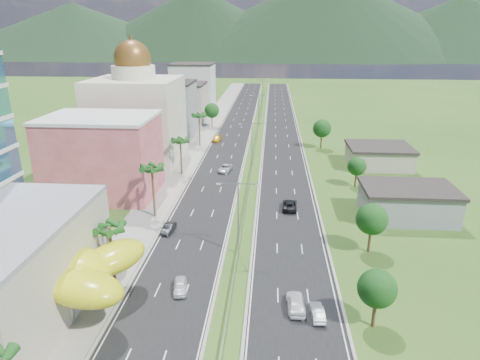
# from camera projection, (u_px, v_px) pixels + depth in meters

# --- Properties ---
(ground) EXTENTS (500.00, 500.00, 0.00)m
(ground) POSITION_uv_depth(u_px,v_px,m) (232.00, 293.00, 52.75)
(ground) COLOR #2D5119
(ground) RESTS_ON ground
(road_left) EXTENTS (11.00, 260.00, 0.04)m
(road_left) POSITION_uv_depth(u_px,v_px,m) (235.00, 131.00, 137.95)
(road_left) COLOR black
(road_left) RESTS_ON ground
(road_right) EXTENTS (11.00, 260.00, 0.04)m
(road_right) POSITION_uv_depth(u_px,v_px,m) (281.00, 132.00, 136.89)
(road_right) COLOR black
(road_right) RESTS_ON ground
(sidewalk_left) EXTENTS (7.00, 260.00, 0.12)m
(sidewalk_left) POSITION_uv_depth(u_px,v_px,m) (205.00, 130.00, 138.61)
(sidewalk_left) COLOR gray
(sidewalk_left) RESTS_ON ground
(median_guardrail) EXTENTS (0.10, 216.06, 0.76)m
(median_guardrail) POSITION_uv_depth(u_px,v_px,m) (256.00, 143.00, 120.28)
(median_guardrail) COLOR gray
(median_guardrail) RESTS_ON ground
(streetlight_median_b) EXTENTS (6.04, 0.25, 11.00)m
(streetlight_median_b) POSITION_uv_depth(u_px,v_px,m) (238.00, 211.00, 59.92)
(streetlight_median_b) COLOR gray
(streetlight_median_b) RESTS_ON ground
(streetlight_median_c) EXTENTS (6.04, 0.25, 11.00)m
(streetlight_median_c) POSITION_uv_depth(u_px,v_px,m) (252.00, 141.00, 97.56)
(streetlight_median_c) COLOR gray
(streetlight_median_c) RESTS_ON ground
(streetlight_median_d) EXTENTS (6.04, 0.25, 11.00)m
(streetlight_median_d) POSITION_uv_depth(u_px,v_px,m) (259.00, 108.00, 139.90)
(streetlight_median_d) COLOR gray
(streetlight_median_d) RESTS_ON ground
(streetlight_median_e) EXTENTS (6.04, 0.25, 11.00)m
(streetlight_median_e) POSITION_uv_depth(u_px,v_px,m) (262.00, 90.00, 182.24)
(streetlight_median_e) COLOR gray
(streetlight_median_e) RESTS_ON ground
(lime_canopy) EXTENTS (18.00, 15.00, 7.40)m
(lime_canopy) POSITION_uv_depth(u_px,v_px,m) (54.00, 269.00, 48.74)
(lime_canopy) COLOR #C3C513
(lime_canopy) RESTS_ON ground
(pink_shophouse) EXTENTS (20.00, 15.00, 15.00)m
(pink_shophouse) POSITION_uv_depth(u_px,v_px,m) (103.00, 157.00, 82.35)
(pink_shophouse) COLOR #B64A4F
(pink_shophouse) RESTS_ON ground
(domed_building) EXTENTS (20.00, 20.00, 28.70)m
(domed_building) POSITION_uv_depth(u_px,v_px,m) (137.00, 115.00, 102.71)
(domed_building) COLOR beige
(domed_building) RESTS_ON ground
(midrise_grey) EXTENTS (16.00, 15.00, 16.00)m
(midrise_grey) POSITION_uv_depth(u_px,v_px,m) (166.00, 111.00, 127.28)
(midrise_grey) COLOR gray
(midrise_grey) RESTS_ON ground
(midrise_beige) EXTENTS (16.00, 15.00, 13.00)m
(midrise_beige) POSITION_uv_depth(u_px,v_px,m) (182.00, 104.00, 148.47)
(midrise_beige) COLOR #AAA38C
(midrise_beige) RESTS_ON ground
(midrise_white) EXTENTS (16.00, 15.00, 18.00)m
(midrise_white) POSITION_uv_depth(u_px,v_px,m) (193.00, 88.00, 169.29)
(midrise_white) COLOR silver
(midrise_white) RESTS_ON ground
(shed_near) EXTENTS (15.00, 10.00, 5.00)m
(shed_near) POSITION_uv_depth(u_px,v_px,m) (407.00, 204.00, 73.46)
(shed_near) COLOR gray
(shed_near) RESTS_ON ground
(shed_far) EXTENTS (14.00, 12.00, 4.40)m
(shed_far) POSITION_uv_depth(u_px,v_px,m) (379.00, 157.00, 101.65)
(shed_far) COLOR #AAA38C
(shed_far) RESTS_ON ground
(palm_tree_b) EXTENTS (3.60, 3.60, 8.10)m
(palm_tree_b) POSITION_uv_depth(u_px,v_px,m) (110.00, 230.00, 53.38)
(palm_tree_b) COLOR #47301C
(palm_tree_b) RESTS_ON ground
(palm_tree_c) EXTENTS (3.60, 3.60, 9.60)m
(palm_tree_c) POSITION_uv_depth(u_px,v_px,m) (152.00, 170.00, 71.73)
(palm_tree_c) COLOR #47301C
(palm_tree_c) RESTS_ON ground
(palm_tree_d) EXTENTS (3.60, 3.60, 8.60)m
(palm_tree_d) POSITION_uv_depth(u_px,v_px,m) (180.00, 142.00, 93.68)
(palm_tree_d) COLOR #47301C
(palm_tree_d) RESTS_ON ground
(palm_tree_e) EXTENTS (3.60, 3.60, 9.40)m
(palm_tree_e) POSITION_uv_depth(u_px,v_px,m) (199.00, 117.00, 116.95)
(palm_tree_e) COLOR #47301C
(palm_tree_e) RESTS_ON ground
(leafy_tree_lfar) EXTENTS (4.90, 4.90, 8.05)m
(leafy_tree_lfar) POSITION_uv_depth(u_px,v_px,m) (212.00, 111.00, 141.38)
(leafy_tree_lfar) COLOR #47301C
(leafy_tree_lfar) RESTS_ON ground
(leafy_tree_ra) EXTENTS (4.20, 4.20, 6.90)m
(leafy_tree_ra) POSITION_uv_depth(u_px,v_px,m) (377.00, 289.00, 45.33)
(leafy_tree_ra) COLOR #47301C
(leafy_tree_ra) RESTS_ON ground
(leafy_tree_rb) EXTENTS (4.55, 4.55, 7.47)m
(leafy_tree_rb) POSITION_uv_depth(u_px,v_px,m) (372.00, 219.00, 60.98)
(leafy_tree_rb) COLOR #47301C
(leafy_tree_rb) RESTS_ON ground
(leafy_tree_rc) EXTENTS (3.85, 3.85, 6.33)m
(leafy_tree_rc) POSITION_uv_depth(u_px,v_px,m) (357.00, 166.00, 87.38)
(leafy_tree_rc) COLOR #47301C
(leafy_tree_rc) RESTS_ON ground
(leafy_tree_rd) EXTENTS (4.90, 4.90, 8.05)m
(leafy_tree_rd) POSITION_uv_depth(u_px,v_px,m) (322.00, 129.00, 115.49)
(leafy_tree_rd) COLOR #47301C
(leafy_tree_rd) RESTS_ON ground
(mountain_ridge) EXTENTS (860.00, 140.00, 90.00)m
(mountain_ridge) POSITION_uv_depth(u_px,v_px,m) (324.00, 60.00, 471.92)
(mountain_ridge) COLOR black
(mountain_ridge) RESTS_ON ground
(car_white_near_left) EXTENTS (2.23, 4.18, 1.35)m
(car_white_near_left) POSITION_uv_depth(u_px,v_px,m) (180.00, 286.00, 52.92)
(car_white_near_left) COLOR silver
(car_white_near_left) RESTS_ON road_left
(car_dark_left) EXTENTS (1.86, 4.20, 1.34)m
(car_dark_left) POSITION_uv_depth(u_px,v_px,m) (169.00, 228.00, 68.47)
(car_dark_left) COLOR black
(car_dark_left) RESTS_ON road_left
(car_silver_mid_left) EXTENTS (3.33, 5.76, 1.51)m
(car_silver_mid_left) POSITION_uv_depth(u_px,v_px,m) (225.00, 168.00, 97.99)
(car_silver_mid_left) COLOR #B5B9BE
(car_silver_mid_left) RESTS_ON road_left
(car_yellow_far_left) EXTENTS (2.57, 5.53, 1.56)m
(car_yellow_far_left) POSITION_uv_depth(u_px,v_px,m) (217.00, 139.00, 124.67)
(car_yellow_far_left) COLOR gold
(car_yellow_far_left) RESTS_ON road_left
(car_white_near_right) EXTENTS (2.26, 5.03, 1.68)m
(car_white_near_right) POSITION_uv_depth(u_px,v_px,m) (296.00, 303.00, 49.45)
(car_white_near_right) COLOR white
(car_white_near_right) RESTS_ON road_right
(car_silver_right) EXTENTS (1.65, 4.07, 1.31)m
(car_silver_right) POSITION_uv_depth(u_px,v_px,m) (317.00, 312.00, 48.12)
(car_silver_right) COLOR #A8AAB0
(car_silver_right) RESTS_ON road_right
(car_dark_far_right) EXTENTS (2.77, 5.58, 1.52)m
(car_dark_far_right) POSITION_uv_depth(u_px,v_px,m) (290.00, 205.00, 77.32)
(car_dark_far_right) COLOR black
(car_dark_far_right) RESTS_ON road_right
(motorcycle) EXTENTS (0.71, 2.09, 1.32)m
(motorcycle) POSITION_uv_depth(u_px,v_px,m) (131.00, 289.00, 52.46)
(motorcycle) COLOR black
(motorcycle) RESTS_ON road_left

